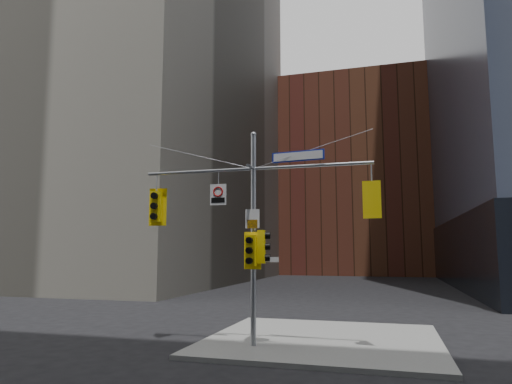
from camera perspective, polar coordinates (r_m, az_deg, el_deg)
The scene contains 13 objects.
ground at distance 13.82m, azimuth -2.85°, elevation -20.78°, with size 160.00×160.00×0.00m, color black.
sidewalk_corner at distance 17.18m, azimuth 8.41°, elevation -17.81°, with size 8.00×8.00×0.15m, color gray.
brick_midrise at distance 71.68m, azimuth 12.47°, elevation 1.43°, with size 26.00×20.00×28.00m, color brown.
signal_assembly at distance 15.40m, azimuth -0.33°, elevation -2.88°, with size 8.00×0.80×7.30m.
traffic_light_west_arm at distance 16.85m, azimuth -12.37°, elevation -1.79°, with size 0.65×0.56×1.37m.
traffic_light_east_arm at distance 14.81m, azimuth 14.33°, elevation -0.98°, with size 0.56×0.45×1.18m.
traffic_light_pole_side at distance 15.27m, azimuth 0.86°, elevation -6.85°, with size 0.46×0.39×1.10m.
traffic_light_pole_front at distance 15.09m, azimuth -0.62°, elevation -7.32°, with size 0.59×0.47×1.23m.
street_sign_blade at distance 15.31m, azimuth 5.24°, elevation 4.49°, with size 1.81×0.24×0.35m.
regulatory_sign_arm at distance 15.86m, azimuth -4.76°, elevation -0.24°, with size 0.59×0.06×0.73m.
regulatory_sign_pole at distance 15.27m, azimuth -0.45°, elevation -3.43°, with size 0.49×0.04×0.64m.
street_blade_ew at distance 15.24m, azimuth 1.32°, elevation -8.45°, with size 0.83×0.04×0.17m.
street_blade_ns at distance 15.79m, azimuth 0.14°, elevation -8.43°, with size 0.05×0.73×0.15m.
Camera 1 is at (4.35, -12.73, 3.20)m, focal length 32.00 mm.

